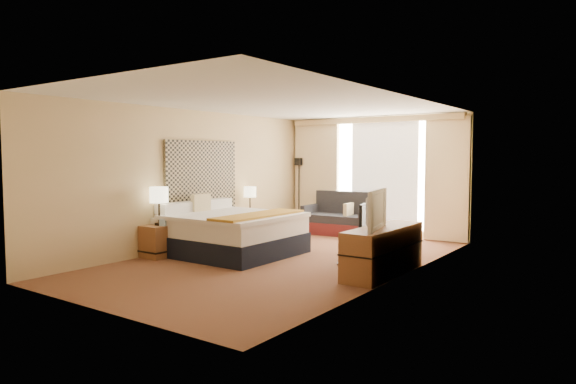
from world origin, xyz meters
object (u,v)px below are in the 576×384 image
Objects in this scene: desk_chair at (355,238)px; television at (371,209)px; nightstand_left at (159,241)px; bed at (231,233)px; loveseat at (339,220)px; lamp_left at (159,196)px; floor_lamp at (299,179)px; media_dresser at (383,250)px; lamp_right at (250,192)px; nightstand_right at (251,225)px.

television is (0.57, -0.64, 0.54)m from desk_chair.
bed is at bearing 49.41° from nightstand_left.
lamp_left is (-1.21, -4.10, 0.75)m from loveseat.
desk_chair is (3.11, -2.99, -0.76)m from floor_lamp.
media_dresser is 1.83× the size of desk_chair.
lamp_right is at bearing 51.07° from television.
loveseat is at bearing 73.20° from nightstand_left.
lamp_left reaches higher than loveseat.
bed is (0.81, -1.56, 0.10)m from nightstand_right.
lamp_right is 4.08m from television.
bed is 1.40m from lamp_left.
television is (2.41, -3.38, 0.67)m from loveseat.
bed is 1.37× the size of loveseat.
loveseat is at bearing 51.77° from lamp_right.
nightstand_right is 0.33× the size of floor_lamp.
media_dresser is 3.89m from lamp_left.
lamp_right reaches higher than bed.
nightstand_left is 1.01× the size of lamp_right.
lamp_left is at bearing -129.54° from bed.
desk_chair reaches higher than nightstand_right.
media_dresser reaches higher than nightstand_right.
nightstand_right is 0.56× the size of television.
lamp_right is (0.01, -1.85, -0.23)m from floor_lamp.
nightstand_right is 1.01× the size of lamp_right.
media_dresser is 2.89m from bed.
media_dresser is at bearing -21.22° from lamp_right.
loveseat is 2.14m from lamp_right.
nightstand_right is 0.31× the size of media_dresser.
floor_lamp is at bearing 90.21° from lamp_right.
television reaches higher than nightstand_right.
nightstand_right is at bearing 90.65° from lamp_left.
media_dresser is at bearing 15.84° from nightstand_left.
bed is at bearing -62.54° from nightstand_right.
floor_lamp reaches higher than nightstand_left.
desk_chair is at bearing 28.64° from television.
nightstand_left is 3.79m from television.
floor_lamp reaches higher than lamp_right.
nightstand_left is 1.25m from bed.
lamp_right is at bearing -89.79° from floor_lamp.
desk_chair reaches higher than media_dresser.
desk_chair is at bearing -60.16° from loveseat.
lamp_left reaches higher than media_dresser.
lamp_right reaches higher than nightstand_left.
floor_lamp reaches higher than television.
television reaches higher than media_dresser.
floor_lamp is at bearing 103.83° from bed.
bed is at bearing -177.90° from media_dresser.
bed is 1.86m from lamp_right.
lamp_left is at bearing -88.82° from lamp_right.
television is (-0.05, -0.34, 0.63)m from media_dresser.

